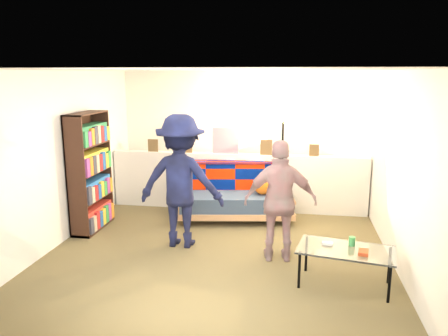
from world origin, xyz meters
name	(u,v)px	position (x,y,z in m)	size (l,w,h in m)	color
ground	(219,249)	(0.00, 0.00, 0.00)	(5.00, 5.00, 0.00)	brown
room_shell	(225,124)	(0.00, 0.47, 1.67)	(4.60, 5.05, 2.45)	silver
half_wall_ledge	(237,182)	(0.00, 1.80, 0.50)	(4.45, 0.15, 1.00)	silver
ledge_decor	(224,144)	(-0.23, 1.78, 1.18)	(2.97, 0.02, 0.45)	brown
futon_sofa	(236,196)	(0.05, 1.36, 0.37)	(1.98, 1.16, 0.80)	tan
bookshelf	(90,176)	(-2.08, 0.49, 0.84)	(0.30, 0.90, 1.79)	black
coffee_table	(346,251)	(1.59, -0.82, 0.41)	(1.14, 0.76, 0.55)	black
floor_lamp	(283,145)	(0.79, 1.66, 1.19)	(0.38, 0.30, 1.68)	black
person_left	(181,181)	(-0.55, 0.08, 0.91)	(1.18, 0.68, 1.83)	black
person_right	(280,201)	(0.82, -0.21, 0.78)	(0.91, 0.38, 1.56)	#D2878F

